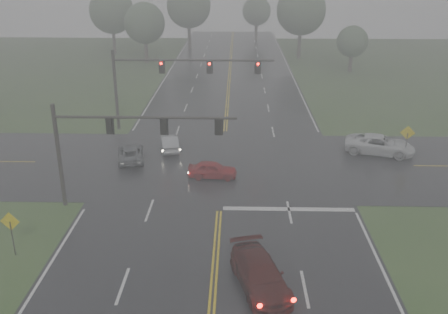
{
  "coord_description": "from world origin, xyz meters",
  "views": [
    {
      "loc": [
        1.07,
        -14.45,
        15.05
      ],
      "look_at": [
        0.26,
        16.0,
        2.98
      ],
      "focal_mm": 40.0,
      "sensor_mm": 36.0,
      "label": 1
    }
  ],
  "objects_px": {
    "sedan_silver": "(170,150)",
    "car_grey": "(131,160)",
    "pickup_white": "(379,154)",
    "signal_gantry_near": "(111,137)",
    "signal_gantry_far": "(165,74)",
    "sedan_red": "(212,177)",
    "sedan_maroon": "(259,287)"
  },
  "relations": [
    {
      "from": "sedan_red",
      "to": "car_grey",
      "type": "height_order",
      "value": "sedan_red"
    },
    {
      "from": "sedan_red",
      "to": "signal_gantry_far",
      "type": "relative_size",
      "value": 0.24
    },
    {
      "from": "sedan_silver",
      "to": "pickup_white",
      "type": "xyz_separation_m",
      "value": [
        17.55,
        -0.42,
        0.0
      ]
    },
    {
      "from": "sedan_maroon",
      "to": "signal_gantry_near",
      "type": "xyz_separation_m",
      "value": [
        -9.02,
        8.6,
        4.79
      ]
    },
    {
      "from": "signal_gantry_near",
      "to": "signal_gantry_far",
      "type": "height_order",
      "value": "signal_gantry_far"
    },
    {
      "from": "pickup_white",
      "to": "signal_gantry_near",
      "type": "bearing_deg",
      "value": 133.53
    },
    {
      "from": "sedan_maroon",
      "to": "sedan_red",
      "type": "bearing_deg",
      "value": 86.77
    },
    {
      "from": "pickup_white",
      "to": "signal_gantry_near",
      "type": "distance_m",
      "value": 22.56
    },
    {
      "from": "sedan_red",
      "to": "car_grey",
      "type": "distance_m",
      "value": 7.47
    },
    {
      "from": "sedan_silver",
      "to": "signal_gantry_near",
      "type": "bearing_deg",
      "value": 66.42
    },
    {
      "from": "car_grey",
      "to": "signal_gantry_near",
      "type": "xyz_separation_m",
      "value": [
        0.67,
        -7.89,
        4.79
      ]
    },
    {
      "from": "sedan_silver",
      "to": "car_grey",
      "type": "relative_size",
      "value": 0.92
    },
    {
      "from": "pickup_white",
      "to": "signal_gantry_near",
      "type": "xyz_separation_m",
      "value": [
        -19.69,
        -9.92,
        4.79
      ]
    },
    {
      "from": "sedan_silver",
      "to": "signal_gantry_near",
      "type": "xyz_separation_m",
      "value": [
        -2.14,
        -10.33,
        4.79
      ]
    },
    {
      "from": "pickup_white",
      "to": "sedan_silver",
      "type": "bearing_deg",
      "value": 105.45
    },
    {
      "from": "sedan_maroon",
      "to": "pickup_white",
      "type": "distance_m",
      "value": 21.38
    },
    {
      "from": "signal_gantry_near",
      "to": "sedan_maroon",
      "type": "bearing_deg",
      "value": -43.65
    },
    {
      "from": "sedan_silver",
      "to": "signal_gantry_far",
      "type": "distance_m",
      "value": 7.73
    },
    {
      "from": "sedan_red",
      "to": "signal_gantry_far",
      "type": "distance_m",
      "value": 13.35
    },
    {
      "from": "signal_gantry_near",
      "to": "signal_gantry_far",
      "type": "xyz_separation_m",
      "value": [
        1.18,
        15.88,
        0.51
      ]
    },
    {
      "from": "car_grey",
      "to": "signal_gantry_near",
      "type": "relative_size",
      "value": 0.37
    },
    {
      "from": "signal_gantry_near",
      "to": "car_grey",
      "type": "bearing_deg",
      "value": 94.82
    },
    {
      "from": "sedan_red",
      "to": "signal_gantry_far",
      "type": "bearing_deg",
      "value": 25.85
    },
    {
      "from": "sedan_red",
      "to": "sedan_silver",
      "type": "bearing_deg",
      "value": 36.88
    },
    {
      "from": "signal_gantry_far",
      "to": "car_grey",
      "type": "bearing_deg",
      "value": -103.01
    },
    {
      "from": "sedan_maroon",
      "to": "car_grey",
      "type": "height_order",
      "value": "sedan_maroon"
    },
    {
      "from": "sedan_silver",
      "to": "pickup_white",
      "type": "relative_size",
      "value": 0.7
    },
    {
      "from": "sedan_red",
      "to": "pickup_white",
      "type": "bearing_deg",
      "value": -66.43
    },
    {
      "from": "pickup_white",
      "to": "car_grey",
      "type": "bearing_deg",
      "value": 112.48
    },
    {
      "from": "sedan_red",
      "to": "signal_gantry_near",
      "type": "bearing_deg",
      "value": 129.82
    },
    {
      "from": "car_grey",
      "to": "sedan_silver",
      "type": "bearing_deg",
      "value": -150.62
    },
    {
      "from": "sedan_red",
      "to": "pickup_white",
      "type": "height_order",
      "value": "pickup_white"
    }
  ]
}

